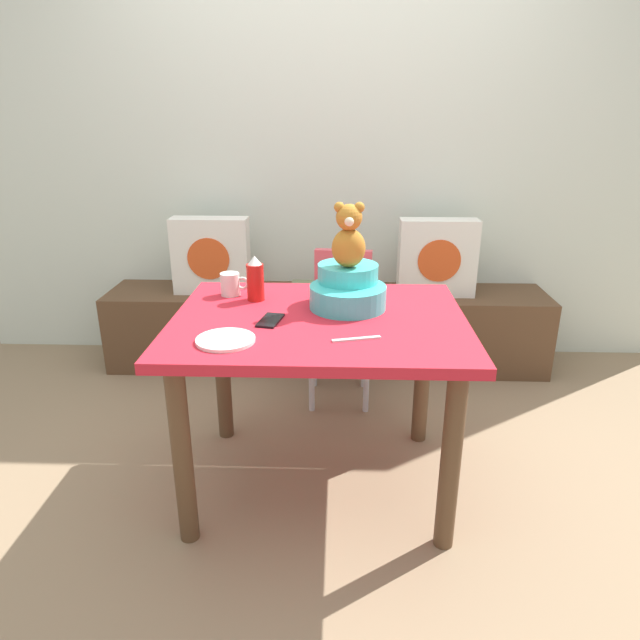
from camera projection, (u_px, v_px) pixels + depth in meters
The scene contains 15 objects.
ground_plane at pixel (319, 481), 2.35m from camera, with size 8.00×8.00×0.00m, color #8C7256.
back_wall at pixel (328, 141), 3.26m from camera, with size 4.40×0.10×2.60m, color silver.
window_bench at pixel (326, 328), 3.38m from camera, with size 2.60×0.44×0.46m, color brown.
pillow_floral_left at pixel (211, 256), 3.23m from camera, with size 0.44×0.15×0.44m.
pillow_floral_right at pixel (437, 258), 3.18m from camera, with size 0.44×0.15×0.44m.
book_stack at pixel (308, 288), 3.30m from camera, with size 0.20×0.14×0.05m, color #6C714F.
dining_table at pixel (319, 346), 2.14m from camera, with size 1.10×0.87×0.74m.
highchair at pixel (340, 307), 2.87m from camera, with size 0.35×0.47×0.79m.
infant_seat_teal at pixel (348, 289), 2.19m from camera, with size 0.30×0.33×0.16m.
teddy_bear at pixel (349, 237), 2.11m from camera, with size 0.13×0.12×0.25m.
ketchup_bottle at pixel (255, 279), 2.25m from camera, with size 0.07×0.07×0.18m.
coffee_mug at pixel (231, 284), 2.33m from camera, with size 0.12×0.08×0.09m.
dinner_plate_near at pixel (226, 340), 1.87m from camera, with size 0.20×0.20×0.01m, color white.
cell_phone at pixel (270, 320), 2.05m from camera, with size 0.07×0.14×0.01m, color black.
table_fork at pixel (356, 339), 1.88m from camera, with size 0.02×0.17×0.01m, color silver.
Camera 1 is at (0.07, -1.96, 1.46)m, focal length 31.27 mm.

